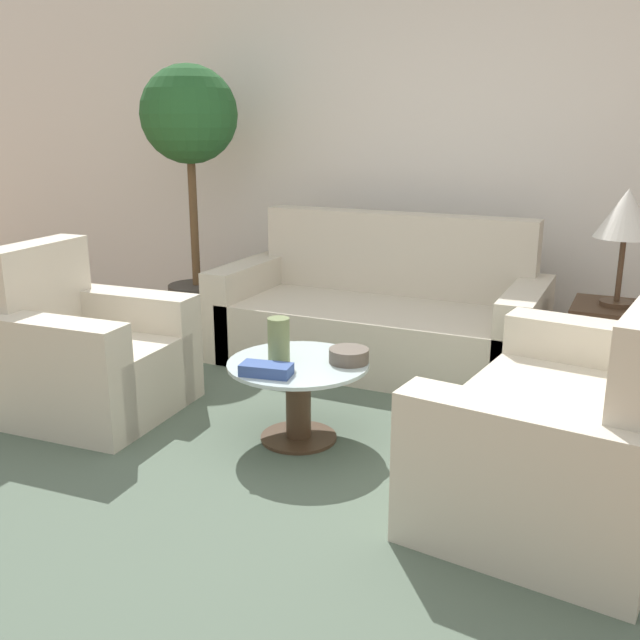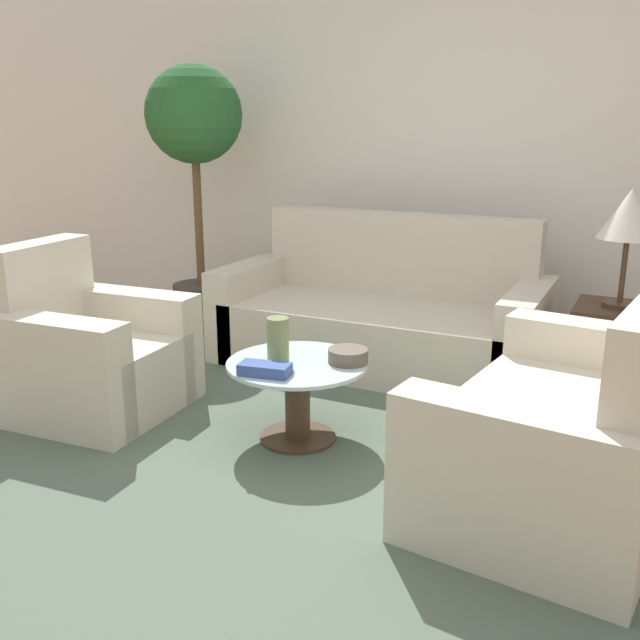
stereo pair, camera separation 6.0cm
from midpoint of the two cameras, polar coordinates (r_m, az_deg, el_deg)
ground_plane at (r=3.08m, az=-4.59°, el=-13.91°), size 14.00×14.00×0.00m
wall_back at (r=5.22m, az=10.82°, el=12.94°), size 10.00×0.06×2.60m
rug at (r=3.57m, az=-1.29°, el=-9.45°), size 3.44×3.43×0.01m
sofa_main at (r=4.63m, az=5.47°, el=0.13°), size 2.04×0.91×0.94m
armchair at (r=4.03m, az=-17.81°, el=-2.90°), size 0.88×0.88×0.90m
loveseat at (r=3.12m, az=20.64°, el=-8.68°), size 1.04×1.53×0.92m
coffee_table at (r=3.47m, az=-1.32°, el=-5.59°), size 0.68×0.68×0.40m
side_table at (r=4.27m, az=22.81°, el=-2.57°), size 0.45×0.45×0.55m
table_lamp at (r=4.12m, az=23.92°, el=7.53°), size 0.32×0.32×0.63m
potted_plant at (r=5.35m, az=-9.63°, el=13.53°), size 0.69×0.69×1.91m
vase at (r=3.40m, az=-2.87°, el=-1.60°), size 0.11×0.11×0.22m
bowl at (r=3.41m, az=2.77°, el=-2.87°), size 0.19×0.19×0.07m
book_stack at (r=3.25m, az=-3.91°, el=-3.96°), size 0.25×0.15×0.05m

